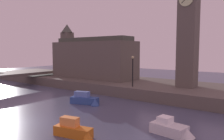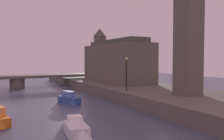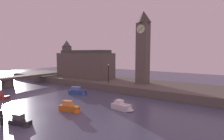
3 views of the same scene
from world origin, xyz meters
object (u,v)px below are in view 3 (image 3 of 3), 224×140
at_px(boat_barge_dark, 21,121).
at_px(boat_ferry_white, 123,106).
at_px(boat_tour_blue, 78,92).
at_px(clock_tower, 143,47).
at_px(mooring_post_right, 1,118).
at_px(parliament_hall, 84,64).
at_px(boat_patrol_orange, 70,108).
at_px(streetlamp, 108,71).

xyz_separation_m(boat_barge_dark, boat_ferry_white, (6.61, 11.25, 0.08)).
bearing_deg(boat_tour_blue, clock_tower, 52.42).
distance_m(mooring_post_right, boat_barge_dark, 2.20).
xyz_separation_m(parliament_hall, boat_barge_dark, (14.57, -25.77, -4.67)).
distance_m(boat_patrol_orange, boat_tour_blue, 10.24).
bearing_deg(parliament_hall, mooring_post_right, -64.62).
distance_m(boat_barge_dark, boat_patrol_orange, 6.57).
height_order(mooring_post_right, boat_tour_blue, mooring_post_right).
height_order(streetlamp, boat_tour_blue, streetlamp).
bearing_deg(boat_barge_dark, mooring_post_right, -143.24).
height_order(boat_patrol_orange, boat_tour_blue, boat_tour_blue).
bearing_deg(boat_patrol_orange, boat_tour_blue, 128.90).
bearing_deg(mooring_post_right, clock_tower, 80.04).
bearing_deg(boat_tour_blue, parliament_hall, 128.79).
distance_m(parliament_hall, boat_patrol_orange, 25.15).
bearing_deg(boat_tour_blue, boat_patrol_orange, -51.10).
relative_size(parliament_hall, boat_tour_blue, 3.88).
bearing_deg(parliament_hall, boat_ferry_white, -34.43).
bearing_deg(streetlamp, boat_patrol_orange, -75.01).
bearing_deg(mooring_post_right, boat_tour_blue, 103.42).
relative_size(mooring_post_right, boat_barge_dark, 0.52).
height_order(mooring_post_right, boat_barge_dark, mooring_post_right).
xyz_separation_m(streetlamp, boat_tour_blue, (-2.53, -6.58, -3.54)).
bearing_deg(parliament_hall, boat_barge_dark, -60.52).
distance_m(streetlamp, boat_patrol_orange, 15.48).
relative_size(clock_tower, parliament_hall, 0.96).
distance_m(boat_barge_dark, boat_ferry_white, 13.05).
xyz_separation_m(mooring_post_right, boat_patrol_orange, (2.67, 7.79, -0.32)).
height_order(mooring_post_right, boat_ferry_white, mooring_post_right).
xyz_separation_m(clock_tower, boat_ferry_white, (3.64, -14.22, -8.92)).
xyz_separation_m(clock_tower, boat_barge_dark, (-2.97, -25.47, -9.00)).
height_order(clock_tower, boat_barge_dark, clock_tower).
distance_m(clock_tower, mooring_post_right, 28.49).
xyz_separation_m(clock_tower, mooring_post_right, (-4.70, -26.76, -8.57)).
relative_size(streetlamp, boat_ferry_white, 1.21).
distance_m(parliament_hall, boat_ferry_white, 26.08).
height_order(boat_barge_dark, boat_tour_blue, boat_tour_blue).
relative_size(clock_tower, boat_patrol_orange, 4.33).
height_order(parliament_hall, boat_tour_blue, parliament_hall).
bearing_deg(parliament_hall, boat_patrol_orange, -51.17).
bearing_deg(mooring_post_right, parliament_hall, 115.38).
distance_m(parliament_hall, boat_tour_blue, 15.18).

